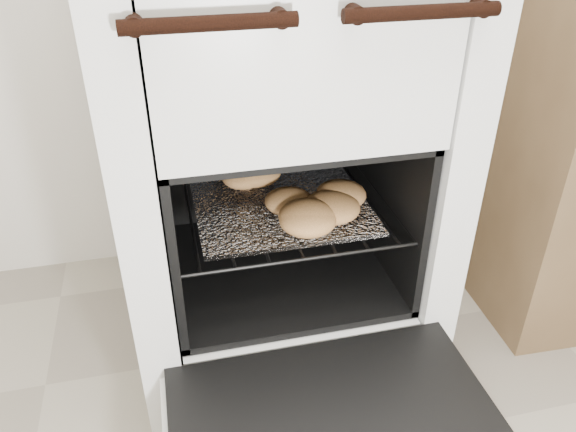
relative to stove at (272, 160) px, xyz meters
name	(u,v)px	position (x,y,z in m)	size (l,w,h in m)	color
stove	(272,160)	(0.00, 0.00, 0.00)	(0.67, 0.75, 1.03)	silver
oven_rack	(279,203)	(0.00, -0.07, -0.08)	(0.49, 0.47, 0.01)	black
foil_sheet	(281,206)	(0.00, -0.10, -0.07)	(0.38, 0.34, 0.01)	white
baked_rolls	(297,198)	(0.03, -0.12, -0.04)	(0.34, 0.37, 0.06)	#E29B5A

